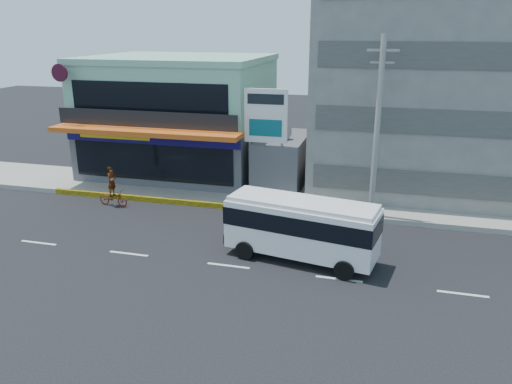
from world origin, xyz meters
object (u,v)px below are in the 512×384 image
at_px(shop_building, 181,119).
at_px(sedan, 311,236).
at_px(satellite_dish, 280,139).
at_px(motorcycle_rider, 113,193).
at_px(utility_pole_near, 377,130).
at_px(billboard, 266,122).
at_px(minibus, 302,225).
at_px(concrete_building, 447,82).

distance_m(shop_building, sedan, 16.48).
relative_size(satellite_dish, motorcycle_rider, 0.61).
bearing_deg(shop_building, utility_pole_near, -25.06).
relative_size(billboard, motorcycle_rider, 2.81).
distance_m(minibus, sedan, 1.35).
bearing_deg(utility_pole_near, motorcycle_rider, -174.33).
height_order(minibus, sedan, minibus).
xyz_separation_m(sedan, motorcycle_rider, (-12.54, 3.44, -0.02)).
relative_size(shop_building, sedan, 2.53).
bearing_deg(motorcycle_rider, sedan, -15.35).
bearing_deg(shop_building, satellite_dish, -20.21).
bearing_deg(motorcycle_rider, satellite_dish, 29.13).
relative_size(satellite_dish, minibus, 0.21).
bearing_deg(sedan, concrete_building, -34.45).
bearing_deg(sedan, billboard, 23.25).
height_order(billboard, sedan, billboard).
bearing_deg(shop_building, minibus, -48.37).
height_order(satellite_dish, utility_pole_near, utility_pole_near).
relative_size(concrete_building, minibus, 2.21).
distance_m(shop_building, billboard, 8.92).
relative_size(shop_building, satellite_dish, 8.27).
distance_m(satellite_dish, minibus, 10.15).
distance_m(utility_pole_near, sedan, 7.07).
distance_m(billboard, utility_pole_near, 6.75).
bearing_deg(billboard, motorcycle_rider, -159.11).
bearing_deg(motorcycle_rider, shop_building, 81.78).
height_order(concrete_building, utility_pole_near, concrete_building).
bearing_deg(minibus, utility_pole_near, 63.51).
bearing_deg(shop_building, motorcycle_rider, -98.22).
relative_size(shop_building, minibus, 1.71).
xyz_separation_m(shop_building, minibus, (11.06, -12.45, -2.26)).
xyz_separation_m(minibus, sedan, (0.32, 0.95, -0.90)).
xyz_separation_m(minibus, motorcycle_rider, (-12.22, 4.39, -0.92)).
bearing_deg(utility_pole_near, shop_building, 154.94).
relative_size(utility_pole_near, minibus, 1.38).
bearing_deg(billboard, shop_building, 147.68).
relative_size(billboard, minibus, 0.95).
relative_size(shop_building, motorcycle_rider, 5.05).
height_order(sedan, motorcycle_rider, motorcycle_rider).
height_order(shop_building, satellite_dish, shop_building).
height_order(satellite_dish, billboard, billboard).
bearing_deg(concrete_building, billboard, -151.08).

